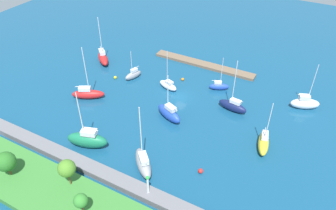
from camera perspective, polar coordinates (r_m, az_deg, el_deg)
name	(u,v)px	position (r m, az deg, el deg)	size (l,w,h in m)	color
water	(180,97)	(73.97, 2.15, 1.44)	(160.00, 160.00, 0.00)	navy
pier_dock	(204,65)	(86.18, 6.30, 7.10)	(27.38, 2.78, 0.68)	brown
breakwater	(107,176)	(56.74, -10.61, -12.14)	(58.23, 2.58, 1.24)	slate
shoreline_park	(79,208)	(53.71, -15.44, -17.08)	(48.41, 9.72, 1.16)	#387A33
harbor_beacon	(148,183)	(51.29, -3.58, -13.59)	(0.56, 0.56, 3.73)	silver
park_tree_east	(6,162)	(59.27, -26.68, -8.91)	(3.29, 3.29, 4.65)	brown
park_tree_midwest	(81,201)	(49.98, -15.14, -15.97)	(2.14, 2.14, 4.01)	brown
park_tree_center	(67,168)	(53.64, -17.41, -10.60)	(2.85, 2.85, 5.09)	brown
sailboat_red_lone_north	(103,58)	(88.51, -11.38, 8.17)	(6.87, 6.44, 12.65)	red
sailboat_gray_by_breakwater	(133,75)	(80.47, -6.13, 5.33)	(2.92, 4.92, 7.51)	gray
sailboat_blue_east_end	(169,113)	(66.82, 0.19, -1.41)	(7.02, 4.54, 10.36)	#2347B2
sailboat_white_along_channel	(168,85)	(76.22, 0.01, 3.52)	(5.44, 3.23, 9.81)	white
sailboat_navy_west_end	(233,106)	(70.55, 11.33, -0.12)	(6.64, 2.73, 11.99)	#141E4C
sailboat_yellow_center_basin	(264,142)	(63.03, 16.47, -6.34)	(3.38, 6.74, 10.53)	yellow
sailboat_green_far_south	(87,139)	(62.25, -14.00, -5.90)	(8.18, 4.89, 12.20)	#19724C
sailboat_red_inner_mooring	(88,94)	(75.02, -13.92, 1.96)	(7.36, 5.39, 12.71)	red
sailboat_gray_lone_south	(143,163)	(56.77, -4.38, -10.09)	(6.69, 6.61, 13.19)	gray
sailboat_blue_off_beacon	(219,86)	(76.81, 8.97, 3.30)	(4.81, 3.35, 8.40)	#2347B2
sailboat_white_outer_mooring	(305,103)	(75.76, 22.96, 0.32)	(6.48, 4.49, 10.84)	white
mooring_buoy_red	(201,171)	(57.03, 5.76, -11.48)	(0.86, 0.86, 0.86)	red
mooring_buoy_orange	(183,79)	(79.55, 2.59, 4.55)	(0.72, 0.72, 0.72)	orange
mooring_buoy_yellow	(115,77)	(81.19, -9.27, 4.81)	(0.75, 0.75, 0.75)	yellow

